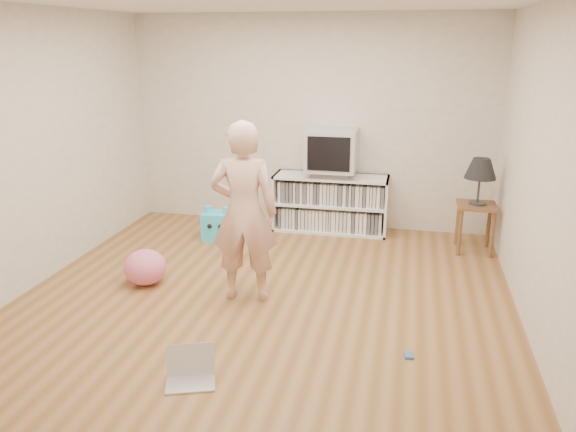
{
  "coord_description": "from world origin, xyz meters",
  "views": [
    {
      "loc": [
        1.23,
        -4.6,
        2.3
      ],
      "look_at": [
        0.13,
        0.4,
        0.67
      ],
      "focal_mm": 35.0,
      "sensor_mm": 36.0,
      "label": 1
    }
  ],
  "objects_px": {
    "media_unit": "(331,203)",
    "plush_pink": "(145,267)",
    "side_table": "(476,216)",
    "person": "(244,213)",
    "plush_blue": "(218,225)",
    "crt_tv": "(332,150)",
    "laptop": "(191,371)",
    "table_lamp": "(481,170)",
    "dvd_deck": "(331,173)"
  },
  "relations": [
    {
      "from": "table_lamp",
      "to": "plush_pink",
      "type": "relative_size",
      "value": 1.26
    },
    {
      "from": "media_unit",
      "to": "plush_blue",
      "type": "xyz_separation_m",
      "value": [
        -1.26,
        -0.62,
        -0.18
      ]
    },
    {
      "from": "plush_blue",
      "to": "plush_pink",
      "type": "height_order",
      "value": "plush_blue"
    },
    {
      "from": "plush_pink",
      "to": "laptop",
      "type": "bearing_deg",
      "value": -54.04
    },
    {
      "from": "side_table",
      "to": "plush_pink",
      "type": "height_order",
      "value": "side_table"
    },
    {
      "from": "person",
      "to": "laptop",
      "type": "height_order",
      "value": "person"
    },
    {
      "from": "side_table",
      "to": "plush_blue",
      "type": "bearing_deg",
      "value": -175.38
    },
    {
      "from": "person",
      "to": "table_lamp",
      "type": "bearing_deg",
      "value": -149.86
    },
    {
      "from": "media_unit",
      "to": "side_table",
      "type": "distance_m",
      "value": 1.73
    },
    {
      "from": "side_table",
      "to": "plush_blue",
      "type": "relative_size",
      "value": 1.36
    },
    {
      "from": "media_unit",
      "to": "plush_blue",
      "type": "distance_m",
      "value": 1.42
    },
    {
      "from": "media_unit",
      "to": "table_lamp",
      "type": "xyz_separation_m",
      "value": [
        1.68,
        -0.39,
        0.59
      ]
    },
    {
      "from": "crt_tv",
      "to": "table_lamp",
      "type": "xyz_separation_m",
      "value": [
        1.68,
        -0.37,
        -0.08
      ]
    },
    {
      "from": "media_unit",
      "to": "table_lamp",
      "type": "height_order",
      "value": "table_lamp"
    },
    {
      "from": "dvd_deck",
      "to": "plush_pink",
      "type": "height_order",
      "value": "dvd_deck"
    },
    {
      "from": "side_table",
      "to": "plush_pink",
      "type": "relative_size",
      "value": 1.35
    },
    {
      "from": "laptop",
      "to": "plush_pink",
      "type": "distance_m",
      "value": 1.77
    },
    {
      "from": "laptop",
      "to": "media_unit",
      "type": "bearing_deg",
      "value": 62.17
    },
    {
      "from": "table_lamp",
      "to": "plush_pink",
      "type": "xyz_separation_m",
      "value": [
        -3.21,
        -1.62,
        -0.77
      ]
    },
    {
      "from": "crt_tv",
      "to": "plush_pink",
      "type": "height_order",
      "value": "crt_tv"
    },
    {
      "from": "media_unit",
      "to": "dvd_deck",
      "type": "xyz_separation_m",
      "value": [
        0.0,
        -0.02,
        0.39
      ]
    },
    {
      "from": "side_table",
      "to": "table_lamp",
      "type": "height_order",
      "value": "table_lamp"
    },
    {
      "from": "person",
      "to": "plush_blue",
      "type": "relative_size",
      "value": 4.07
    },
    {
      "from": "crt_tv",
      "to": "table_lamp",
      "type": "relative_size",
      "value": 1.17
    },
    {
      "from": "side_table",
      "to": "person",
      "type": "relative_size",
      "value": 0.33
    },
    {
      "from": "media_unit",
      "to": "table_lamp",
      "type": "relative_size",
      "value": 2.72
    },
    {
      "from": "person",
      "to": "plush_pink",
      "type": "bearing_deg",
      "value": -11.95
    },
    {
      "from": "media_unit",
      "to": "dvd_deck",
      "type": "bearing_deg",
      "value": -90.0
    },
    {
      "from": "side_table",
      "to": "plush_blue",
      "type": "xyz_separation_m",
      "value": [
        -2.94,
        -0.24,
        -0.24
      ]
    },
    {
      "from": "media_unit",
      "to": "plush_pink",
      "type": "height_order",
      "value": "media_unit"
    },
    {
      "from": "dvd_deck",
      "to": "side_table",
      "type": "relative_size",
      "value": 0.82
    },
    {
      "from": "plush_blue",
      "to": "crt_tv",
      "type": "bearing_deg",
      "value": 20.88
    },
    {
      "from": "table_lamp",
      "to": "laptop",
      "type": "xyz_separation_m",
      "value": [
        -2.17,
        -3.05,
        -0.88
      ]
    },
    {
      "from": "side_table",
      "to": "table_lamp",
      "type": "relative_size",
      "value": 1.07
    },
    {
      "from": "table_lamp",
      "to": "laptop",
      "type": "height_order",
      "value": "table_lamp"
    },
    {
      "from": "laptop",
      "to": "dvd_deck",
      "type": "bearing_deg",
      "value": 62.13
    },
    {
      "from": "plush_blue",
      "to": "plush_pink",
      "type": "distance_m",
      "value": 1.41
    },
    {
      "from": "side_table",
      "to": "person",
      "type": "height_order",
      "value": "person"
    },
    {
      "from": "media_unit",
      "to": "dvd_deck",
      "type": "distance_m",
      "value": 0.39
    },
    {
      "from": "crt_tv",
      "to": "laptop",
      "type": "distance_m",
      "value": 3.58
    },
    {
      "from": "plush_blue",
      "to": "laptop",
      "type": "bearing_deg",
      "value": -79.33
    },
    {
      "from": "crt_tv",
      "to": "laptop",
      "type": "relative_size",
      "value": 1.46
    },
    {
      "from": "side_table",
      "to": "laptop",
      "type": "xyz_separation_m",
      "value": [
        -2.17,
        -3.05,
        -0.35
      ]
    },
    {
      "from": "media_unit",
      "to": "person",
      "type": "xyz_separation_m",
      "value": [
        -0.49,
        -2.08,
        0.47
      ]
    },
    {
      "from": "media_unit",
      "to": "side_table",
      "type": "height_order",
      "value": "media_unit"
    },
    {
      "from": "dvd_deck",
      "to": "plush_pink",
      "type": "xyz_separation_m",
      "value": [
        -1.53,
        -1.99,
        -0.56
      ]
    },
    {
      "from": "side_table",
      "to": "plush_blue",
      "type": "height_order",
      "value": "side_table"
    },
    {
      "from": "side_table",
      "to": "laptop",
      "type": "distance_m",
      "value": 3.76
    },
    {
      "from": "table_lamp",
      "to": "laptop",
      "type": "bearing_deg",
      "value": -125.41
    },
    {
      "from": "media_unit",
      "to": "laptop",
      "type": "height_order",
      "value": "media_unit"
    }
  ]
}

